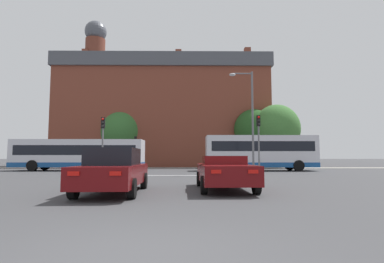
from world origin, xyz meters
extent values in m
plane|color=#3D3D3F|center=(0.00, 0.00, 0.00)|extent=(400.00, 400.00, 0.00)
cube|color=silver|center=(0.00, 17.09, 0.00)|extent=(8.35, 0.30, 0.01)
cube|color=gray|center=(0.00, 31.63, 0.01)|extent=(69.28, 2.50, 0.01)
cube|color=brown|center=(-2.91, 41.33, 6.59)|extent=(28.70, 14.18, 13.18)
cube|color=#4C4F56|center=(-2.91, 41.33, 14.11)|extent=(29.28, 14.75, 1.85)
cube|color=brown|center=(-14.94, 40.23, 16.25)|extent=(0.90, 0.90, 2.43)
cube|color=brown|center=(-10.47, 44.36, 16.25)|extent=(0.90, 0.90, 2.43)
cube|color=brown|center=(-5.61, 42.03, 16.25)|extent=(0.90, 0.90, 2.43)
cube|color=brown|center=(-0.91, 40.26, 16.25)|extent=(0.90, 0.90, 2.43)
cube|color=brown|center=(4.06, 41.98, 16.25)|extent=(0.90, 0.90, 2.43)
cube|color=brown|center=(9.38, 39.34, 16.25)|extent=(0.90, 0.90, 2.43)
cylinder|color=brown|center=(-13.86, 41.33, 17.27)|extent=(2.97, 2.97, 4.48)
sphere|color=#4C4F56|center=(-13.86, 41.33, 20.75)|extent=(3.30, 3.30, 3.30)
cube|color=#600C0F|center=(-1.99, 6.86, 0.66)|extent=(1.98, 4.91, 0.68)
cube|color=black|center=(-1.99, 6.81, 1.30)|extent=(1.65, 2.23, 0.60)
cylinder|color=black|center=(-2.91, 8.34, 0.32)|extent=(0.24, 0.65, 0.64)
cylinder|color=black|center=(-1.15, 8.39, 0.32)|extent=(0.24, 0.65, 0.64)
cylinder|color=black|center=(-2.83, 5.33, 0.32)|extent=(0.24, 0.65, 0.64)
cylinder|color=black|center=(-1.06, 5.38, 0.32)|extent=(0.24, 0.65, 0.64)
cube|color=red|center=(-2.49, 4.40, 0.83)|extent=(0.32, 0.06, 0.12)
cube|color=red|center=(-1.35, 4.43, 0.83)|extent=(0.32, 0.06, 0.12)
cube|color=#600C0F|center=(2.07, 7.93, 0.65)|extent=(1.98, 4.78, 0.67)
cube|color=#600C0F|center=(2.07, 8.05, 1.16)|extent=(1.65, 1.45, 0.33)
cylinder|color=black|center=(1.14, 9.38, 0.32)|extent=(0.23, 0.64, 0.64)
cylinder|color=black|center=(2.95, 9.42, 0.32)|extent=(0.23, 0.64, 0.64)
cylinder|color=black|center=(1.20, 6.44, 0.32)|extent=(0.23, 0.64, 0.64)
cylinder|color=black|center=(3.01, 6.47, 0.32)|extent=(0.23, 0.64, 0.64)
cube|color=red|center=(1.54, 5.52, 0.82)|extent=(0.32, 0.06, 0.12)
cube|color=red|center=(2.71, 5.55, 0.82)|extent=(0.32, 0.06, 0.12)
cube|color=silver|center=(7.40, 24.23, 1.81)|extent=(10.16, 2.56, 2.91)
cube|color=#194C8E|center=(7.40, 24.23, 0.57)|extent=(10.18, 2.58, 0.44)
cube|color=black|center=(7.40, 24.23, 2.26)|extent=(9.35, 2.59, 0.90)
cylinder|color=black|center=(4.25, 23.00, 0.50)|extent=(1.00, 0.28, 1.00)
cylinder|color=black|center=(4.25, 25.46, 0.50)|extent=(1.00, 0.28, 1.00)
cylinder|color=black|center=(10.55, 23.00, 0.50)|extent=(1.00, 0.28, 1.00)
cylinder|color=black|center=(10.55, 25.46, 0.50)|extent=(1.00, 0.28, 1.00)
cube|color=silver|center=(-9.73, 24.62, 1.63)|extent=(12.10, 2.50, 2.56)
cube|color=#194C8E|center=(-9.73, 24.62, 0.57)|extent=(12.12, 2.52, 0.44)
cube|color=black|center=(-9.73, 24.62, 1.91)|extent=(11.13, 2.53, 0.90)
cylinder|color=black|center=(-13.48, 23.42, 0.50)|extent=(1.00, 0.28, 1.00)
cylinder|color=black|center=(-13.48, 25.82, 0.50)|extent=(1.00, 0.28, 1.00)
cylinder|color=black|center=(-5.98, 23.42, 0.50)|extent=(1.00, 0.28, 1.00)
cylinder|color=black|center=(-5.98, 25.82, 0.50)|extent=(1.00, 0.28, 1.00)
cylinder|color=slate|center=(-5.50, 17.55, 1.67)|extent=(0.12, 0.12, 3.34)
cube|color=black|center=(-5.50, 17.55, 3.74)|extent=(0.26, 0.20, 0.80)
sphere|color=red|center=(-5.50, 17.42, 3.99)|extent=(0.17, 0.17, 0.17)
sphere|color=black|center=(-5.50, 17.42, 3.74)|extent=(0.17, 0.17, 0.17)
sphere|color=black|center=(-5.50, 17.42, 3.48)|extent=(0.17, 0.17, 0.17)
cylinder|color=slate|center=(-5.60, 31.19, 1.45)|extent=(0.12, 0.12, 2.90)
cube|color=black|center=(-5.60, 31.19, 3.30)|extent=(0.26, 0.20, 0.80)
sphere|color=black|center=(-5.60, 31.06, 3.56)|extent=(0.17, 0.17, 0.17)
sphere|color=orange|center=(-5.60, 31.06, 3.30)|extent=(0.17, 0.17, 0.17)
sphere|color=black|center=(-5.60, 31.06, 3.04)|extent=(0.17, 0.17, 0.17)
cylinder|color=slate|center=(5.79, 17.87, 1.77)|extent=(0.12, 0.12, 3.54)
cube|color=black|center=(5.79, 17.87, 3.94)|extent=(0.26, 0.20, 0.80)
sphere|color=red|center=(5.79, 17.74, 4.19)|extent=(0.17, 0.17, 0.17)
sphere|color=black|center=(5.79, 17.74, 3.94)|extent=(0.17, 0.17, 0.17)
sphere|color=black|center=(5.79, 17.74, 3.68)|extent=(0.17, 0.17, 0.17)
cylinder|color=slate|center=(5.67, 19.24, 4.01)|extent=(0.16, 0.16, 8.02)
cylinder|color=slate|center=(4.90, 19.24, 7.87)|extent=(1.55, 0.10, 0.10)
ellipsoid|color=#B2B2B7|center=(4.12, 19.24, 7.77)|extent=(0.50, 0.36, 0.22)
cylinder|color=#333851|center=(6.25, 31.88, 0.39)|extent=(0.13, 0.13, 0.78)
cylinder|color=#333851|center=(6.15, 32.02, 0.39)|extent=(0.13, 0.13, 0.78)
cube|color=olive|center=(6.20, 31.95, 1.09)|extent=(0.41, 0.45, 0.62)
sphere|color=tan|center=(6.20, 31.95, 1.51)|extent=(0.23, 0.23, 0.23)
cylinder|color=black|center=(-7.43, 32.07, 0.43)|extent=(0.13, 0.13, 0.85)
cylinder|color=black|center=(-7.53, 32.22, 0.43)|extent=(0.13, 0.13, 0.85)
cube|color=#B21E23|center=(-7.48, 32.14, 1.19)|extent=(0.40, 0.46, 0.67)
sphere|color=tan|center=(-7.48, 32.14, 1.65)|extent=(0.26, 0.26, 0.26)
cylinder|color=#4C3823|center=(-8.24, 35.79, 1.07)|extent=(0.36, 0.36, 2.14)
ellipsoid|color=#33662D|center=(-8.24, 35.79, 4.55)|extent=(5.69, 5.69, 5.97)
cylinder|color=#4C3823|center=(11.50, 32.68, 1.17)|extent=(0.36, 0.36, 2.33)
ellipsoid|color=#3D7033|center=(11.50, 32.68, 4.75)|extent=(5.70, 5.70, 5.99)
cylinder|color=#4C3823|center=(8.91, 33.79, 1.32)|extent=(0.36, 0.36, 2.64)
ellipsoid|color=#234C1E|center=(8.91, 33.79, 4.75)|extent=(4.97, 4.97, 5.21)
camera|label=1|loc=(0.68, -3.91, 1.28)|focal=28.00mm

